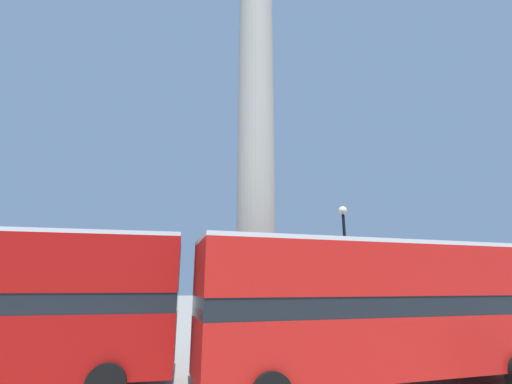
# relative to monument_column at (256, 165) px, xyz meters

# --- Properties ---
(ground_plane) EXTENTS (200.00, 200.00, 0.00)m
(ground_plane) POSITION_rel_monument_column_xyz_m (0.00, 0.00, -9.05)
(ground_plane) COLOR gray
(monument_column) EXTENTS (4.86, 4.86, 23.77)m
(monument_column) POSITION_rel_monument_column_xyz_m (0.00, 0.00, 0.00)
(monument_column) COLOR #A39E8E
(monument_column) RESTS_ON ground_plane
(bus_c) EXTENTS (10.88, 3.47, 4.19)m
(bus_c) POSITION_rel_monument_column_xyz_m (2.31, -6.66, -6.73)
(bus_c) COLOR red
(bus_c) RESTS_ON ground_plane
(equestrian_statue) EXTENTS (3.89, 2.94, 6.09)m
(equestrian_statue) POSITION_rel_monument_column_xyz_m (11.04, 4.04, -7.40)
(equestrian_statue) COLOR #A39E8E
(equestrian_statue) RESTS_ON ground_plane
(street_lamp) EXTENTS (0.42, 0.42, 6.62)m
(street_lamp) POSITION_rel_monument_column_xyz_m (3.95, -1.65, -5.40)
(street_lamp) COLOR black
(street_lamp) RESTS_ON ground_plane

